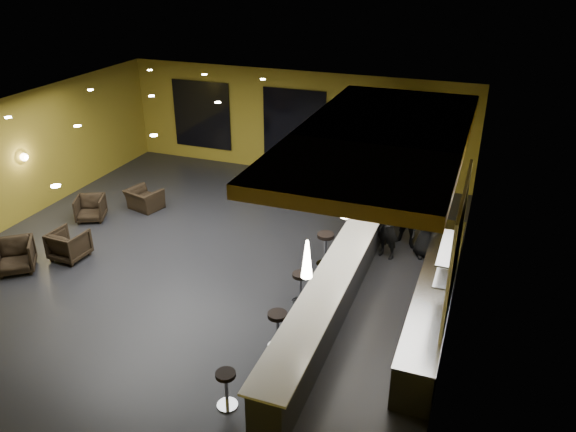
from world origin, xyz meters
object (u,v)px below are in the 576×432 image
(pendant_1, at_px, (346,202))
(bar_stool_3, at_px, (325,245))
(bar_stool_1, at_px, (278,326))
(pendant_0, at_px, (307,259))
(armchair_c, at_px, (91,208))
(column, at_px, (384,164))
(staff_c, at_px, (428,226))
(prep_counter, at_px, (434,299))
(staff_a, at_px, (389,228))
(pendant_2, at_px, (373,163))
(armchair_b, at_px, (69,245))
(armchair_a, at_px, (15,256))
(bar_stool_4, at_px, (347,219))
(bar_counter, at_px, (336,290))
(bar_stool_2, at_px, (300,284))
(armchair_d, at_px, (144,199))
(staff_b, at_px, (409,218))
(bar_stool_0, at_px, (226,385))

(pendant_1, distance_m, bar_stool_3, 2.31)
(bar_stool_1, bearing_deg, pendant_0, -29.25)
(armchair_c, distance_m, bar_stool_3, 7.04)
(armchair_c, bearing_deg, column, -6.07)
(bar_stool_3, bearing_deg, pendant_1, -58.30)
(bar_stool_1, xyz_separation_m, bar_stool_3, (-0.06, 3.35, 0.04))
(staff_c, distance_m, armchair_c, 9.39)
(prep_counter, bearing_deg, bar_stool_3, 155.85)
(staff_a, height_order, bar_stool_3, staff_a)
(pendant_1, height_order, pendant_2, same)
(column, distance_m, armchair_b, 8.48)
(prep_counter, xyz_separation_m, armchair_a, (-9.69, -1.61, -0.04))
(staff_c, distance_m, bar_stool_4, 2.25)
(bar_counter, height_order, bar_stool_4, bar_counter)
(bar_stool_4, bearing_deg, bar_counter, -78.60)
(bar_stool_1, bearing_deg, bar_stool_4, 89.91)
(bar_counter, relative_size, pendant_0, 11.43)
(bar_stool_2, bearing_deg, bar_stool_1, -86.56)
(armchair_a, bearing_deg, armchair_d, 40.08)
(bar_counter, relative_size, staff_a, 4.91)
(bar_stool_2, bearing_deg, staff_b, 63.00)
(staff_b, bearing_deg, staff_a, -98.20)
(prep_counter, bearing_deg, bar_counter, -165.96)
(bar_stool_2, height_order, bar_stool_4, bar_stool_4)
(pendant_0, distance_m, armchair_a, 7.98)
(armchair_d, relative_size, bar_stool_3, 1.10)
(bar_counter, height_order, prep_counter, bar_counter)
(bar_counter, relative_size, staff_b, 4.88)
(bar_counter, xyz_separation_m, bar_stool_1, (-0.71, -1.61, 0.01))
(bar_stool_3, bearing_deg, armchair_c, 179.25)
(pendant_2, bearing_deg, bar_stool_3, -121.30)
(bar_counter, distance_m, prep_counter, 2.06)
(pendant_0, xyz_separation_m, pendant_2, (0.00, 5.00, 0.00))
(bar_stool_1, bearing_deg, bar_stool_3, 91.04)
(pendant_0, height_order, staff_c, pendant_0)
(column, xyz_separation_m, armchair_b, (-6.88, -4.77, -1.37))
(pendant_1, relative_size, bar_stool_2, 0.94)
(staff_b, distance_m, armchair_a, 9.76)
(staff_b, relative_size, bar_stool_2, 2.21)
(armchair_b, bearing_deg, bar_stool_1, 169.70)
(staff_a, relative_size, armchair_a, 1.89)
(column, height_order, armchair_d, column)
(pendant_1, bearing_deg, bar_stool_1, -108.52)
(staff_b, xyz_separation_m, armchair_c, (-8.75, -1.59, -0.46))
(prep_counter, relative_size, pendant_2, 8.57)
(armchair_d, bearing_deg, armchair_a, 92.52)
(prep_counter, bearing_deg, bar_stool_0, -127.25)
(bar_counter, distance_m, pendant_1, 1.92)
(staff_c, xyz_separation_m, bar_stool_2, (-2.29, -3.07, -0.37))
(bar_counter, xyz_separation_m, pendant_0, (0.00, -2.00, 1.85))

